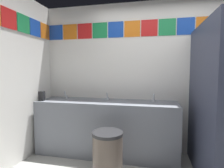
% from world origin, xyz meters
% --- Properties ---
extents(wall_back, '(4.32, 0.09, 2.56)m').
position_xyz_m(wall_back, '(0.00, 1.46, 1.29)').
color(wall_back, white).
rests_on(wall_back, ground_plane).
extents(vanity_counter, '(2.30, 0.61, 0.89)m').
position_xyz_m(vanity_counter, '(-0.96, 1.12, 0.46)').
color(vanity_counter, slate).
rests_on(vanity_counter, ground_plane).
extents(faucet_left, '(0.04, 0.10, 0.14)m').
position_xyz_m(faucet_left, '(-1.73, 1.21, 0.94)').
color(faucet_left, silver).
rests_on(faucet_left, vanity_counter).
extents(faucet_center, '(0.04, 0.10, 0.14)m').
position_xyz_m(faucet_center, '(-0.96, 1.21, 0.94)').
color(faucet_center, silver).
rests_on(faucet_center, vanity_counter).
extents(faucet_right, '(0.04, 0.10, 0.14)m').
position_xyz_m(faucet_right, '(-0.20, 1.21, 0.94)').
color(faucet_right, silver).
rests_on(faucet_right, vanity_counter).
extents(soap_dispenser, '(0.09, 0.09, 0.16)m').
position_xyz_m(soap_dispenser, '(-2.03, 0.94, 0.97)').
color(soap_dispenser, black).
rests_on(soap_dispenser, vanity_counter).
extents(stall_divider, '(0.92, 1.33, 2.00)m').
position_xyz_m(stall_divider, '(0.56, 0.51, 1.00)').
color(stall_divider, '#33384C').
rests_on(stall_divider, ground_plane).
extents(trash_bin, '(0.40, 0.40, 0.62)m').
position_xyz_m(trash_bin, '(-0.77, 0.44, 0.31)').
color(trash_bin, brown).
rests_on(trash_bin, ground_plane).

